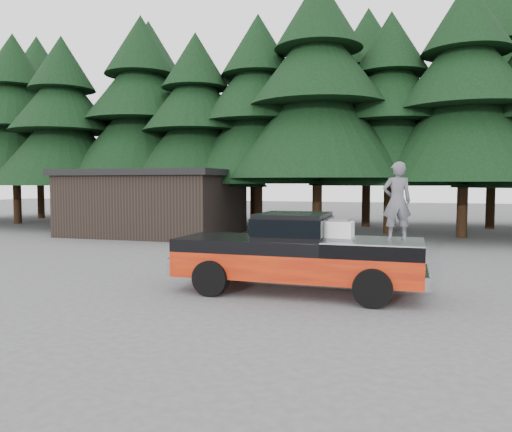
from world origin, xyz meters
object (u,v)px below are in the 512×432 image
(pickup_truck, at_px, (297,265))
(man_on_bed, at_px, (397,201))
(air_compressor, at_px, (339,231))
(utility_building, at_px, (155,202))

(pickup_truck, bearing_deg, man_on_bed, 3.22)
(pickup_truck, bearing_deg, air_compressor, -12.67)
(man_on_bed, xyz_separation_m, utility_building, (-12.34, 11.17, -0.56))
(pickup_truck, relative_size, air_compressor, 9.95)
(pickup_truck, distance_m, man_on_bed, 2.77)
(pickup_truck, xyz_separation_m, utility_building, (-10.05, 11.29, 1.00))
(pickup_truck, height_order, air_compressor, air_compressor)
(pickup_truck, bearing_deg, utility_building, 131.67)
(man_on_bed, bearing_deg, pickup_truck, -13.03)
(man_on_bed, bearing_deg, air_compressor, -0.09)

